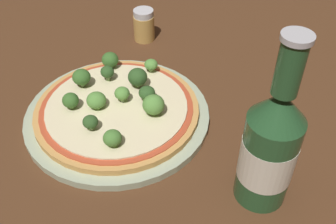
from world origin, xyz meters
TOP-DOWN VIEW (x-y plane):
  - ground_plane at (0.00, 0.00)m, footprint 3.00×3.00m
  - plate at (-0.00, 0.00)m, footprint 0.29×0.29m
  - pizza at (-0.00, 0.00)m, footprint 0.26×0.26m
  - broccoli_floret_0 at (0.03, 0.04)m, footprint 0.03×0.03m
  - broccoli_floret_1 at (-0.02, -0.02)m, footprint 0.03×0.03m
  - broccoli_floret_2 at (-0.02, 0.10)m, footprint 0.02×0.02m
  - broccoli_floret_3 at (-0.05, -0.05)m, footprint 0.03×0.03m
  - broccoli_floret_4 at (0.01, -0.06)m, footprint 0.02×0.02m
  - broccoli_floret_5 at (-0.08, 0.00)m, footprint 0.03×0.03m
  - broccoli_floret_6 at (-0.01, 0.06)m, footprint 0.03×0.03m
  - broccoli_floret_7 at (0.06, 0.02)m, footprint 0.03×0.03m
  - broccoli_floret_8 at (0.00, 0.01)m, footprint 0.02×0.02m
  - broccoli_floret_9 at (0.06, -0.06)m, footprint 0.03×0.03m
  - broccoli_floret_10 at (-0.08, 0.07)m, footprint 0.03×0.03m
  - broccoli_floret_11 at (-0.06, 0.04)m, footprint 0.02×0.02m
  - beer_bottle at (0.25, 0.01)m, footprint 0.07×0.07m
  - pepper_shaker at (-0.13, 0.21)m, footprint 0.04×0.04m

SIDE VIEW (x-z plane):
  - ground_plane at x=0.00m, z-range 0.00..0.00m
  - plate at x=0.00m, z-range 0.00..0.01m
  - pizza at x=0.00m, z-range 0.01..0.03m
  - pepper_shaker at x=-0.13m, z-range 0.00..0.06m
  - broccoli_floret_9 at x=0.06m, z-range 0.03..0.05m
  - broccoli_floret_1 at x=-0.02m, z-range 0.03..0.05m
  - broccoli_floret_2 at x=-0.02m, z-range 0.03..0.05m
  - broccoli_floret_4 at x=0.01m, z-range 0.03..0.05m
  - broccoli_floret_3 at x=-0.05m, z-range 0.03..0.05m
  - broccoli_floret_0 at x=0.03m, z-range 0.03..0.05m
  - broccoli_floret_8 at x=0.00m, z-range 0.03..0.05m
  - broccoli_floret_10 at x=-0.08m, z-range 0.03..0.06m
  - broccoli_floret_11 at x=-0.06m, z-range 0.03..0.06m
  - broccoli_floret_7 at x=0.06m, z-range 0.03..0.06m
  - broccoli_floret_5 at x=-0.08m, z-range 0.03..0.06m
  - broccoli_floret_6 at x=-0.01m, z-range 0.03..0.06m
  - beer_bottle at x=0.25m, z-range -0.03..0.21m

